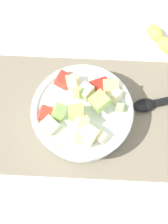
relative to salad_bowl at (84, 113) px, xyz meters
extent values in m
plane|color=silver|center=(0.00, 0.01, -0.05)|extent=(2.40, 2.40, 0.00)
cube|color=#756B56|center=(0.00, 0.01, -0.04)|extent=(0.51, 0.31, 0.01)
cylinder|color=white|center=(0.00, 0.00, -0.01)|extent=(0.22, 0.22, 0.06)
torus|color=white|center=(0.00, 0.00, 0.02)|extent=(0.23, 0.23, 0.02)
cube|color=beige|center=(0.01, -0.07, 0.04)|extent=(0.05, 0.05, 0.03)
cube|color=#93C160|center=(-0.05, -0.02, 0.04)|extent=(0.04, 0.03, 0.04)
cube|color=red|center=(0.03, 0.05, 0.04)|extent=(0.05, 0.05, 0.05)
cube|color=#9EC656|center=(0.03, 0.01, 0.06)|extent=(0.05, 0.05, 0.03)
cube|color=beige|center=(0.00, 0.03, 0.05)|extent=(0.04, 0.04, 0.03)
cube|color=beige|center=(-0.07, -0.04, 0.03)|extent=(0.05, 0.05, 0.04)
cube|color=#A3CC6B|center=(-0.01, -0.07, 0.04)|extent=(0.02, 0.03, 0.03)
cube|color=beige|center=(0.04, -0.07, 0.03)|extent=(0.04, 0.03, 0.03)
cube|color=#9EC656|center=(-0.01, -0.02, 0.05)|extent=(0.04, 0.04, 0.04)
cube|color=#93C160|center=(0.08, 0.00, 0.03)|extent=(0.02, 0.02, 0.03)
cube|color=#BC3828|center=(-0.08, -0.02, 0.03)|extent=(0.04, 0.04, 0.04)
cube|color=beige|center=(-0.03, 0.05, 0.05)|extent=(0.03, 0.03, 0.03)
cube|color=#E5D684|center=(0.06, 0.05, 0.03)|extent=(0.05, 0.05, 0.05)
cube|color=beige|center=(-0.01, -0.04, 0.05)|extent=(0.03, 0.04, 0.04)
cube|color=#E5D684|center=(-0.03, 0.06, 0.03)|extent=(0.04, 0.04, 0.03)
cube|color=#BC3828|center=(-0.05, 0.07, 0.03)|extent=(0.05, 0.04, 0.04)
cube|color=#A3CC6B|center=(-0.01, 0.02, 0.06)|extent=(0.03, 0.03, 0.03)
cube|color=beige|center=(0.07, 0.03, 0.03)|extent=(0.04, 0.04, 0.03)
ellipsoid|color=black|center=(0.15, 0.04, -0.03)|extent=(0.06, 0.05, 0.01)
ellipsoid|color=yellow|center=(0.18, 0.25, -0.03)|extent=(0.06, 0.07, 0.04)
ellipsoid|color=yellow|center=(0.21, 0.21, -0.03)|extent=(0.06, 0.06, 0.04)
camera|label=1|loc=(0.01, -0.28, 0.70)|focal=52.16mm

